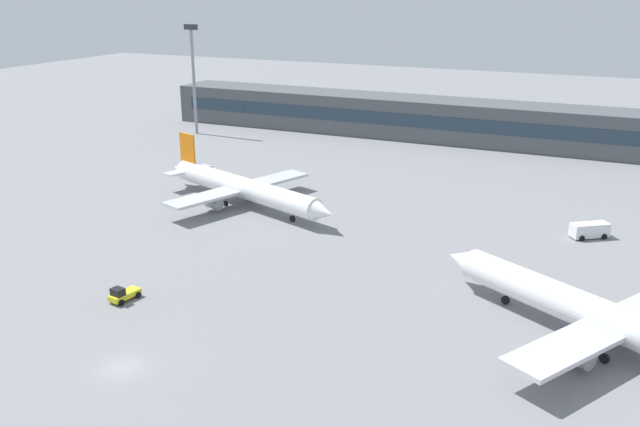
{
  "coord_description": "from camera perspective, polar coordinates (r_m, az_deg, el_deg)",
  "views": [
    {
      "loc": [
        39.61,
        -42.95,
        33.58
      ],
      "look_at": [
        1.63,
        40.0,
        3.0
      ],
      "focal_mm": 38.69,
      "sensor_mm": 36.0,
      "label": 1
    }
  ],
  "objects": [
    {
      "name": "floodlight_tower_west",
      "position": [
        163.14,
        -10.44,
        11.49
      ],
      "size": [
        3.2,
        0.8,
        24.83
      ],
      "color": "gray",
      "rests_on": "ground_plane"
    },
    {
      "name": "baggage_tug_yellow",
      "position": [
        79.97,
        -15.99,
        -6.44
      ],
      "size": [
        2.31,
        3.8,
        1.75
      ],
      "color": "yellow",
      "rests_on": "ground_plane"
    },
    {
      "name": "service_van_white",
      "position": [
        102.46,
        21.41,
        -1.27
      ],
      "size": [
        5.38,
        4.67,
        2.08
      ],
      "color": "white",
      "rests_on": "ground_plane"
    },
    {
      "name": "airplane_mid",
      "position": [
        109.16,
        -6.27,
        2.08
      ],
      "size": [
        36.89,
        26.38,
        9.45
      ],
      "color": "white",
      "rests_on": "ground_plane"
    },
    {
      "name": "airplane_near",
      "position": [
        72.19,
        22.33,
        -8.0
      ],
      "size": [
        36.51,
        26.54,
        9.97
      ],
      "color": "white",
      "rests_on": "ground_plane"
    },
    {
      "name": "terminal_building",
      "position": [
        157.94,
        9.74,
        7.66
      ],
      "size": [
        130.5,
        12.13,
        9.0
      ],
      "color": "#4C5156",
      "rests_on": "ground_plane"
    },
    {
      "name": "ground_plane",
      "position": [
        97.86,
        -0.87,
        -1.54
      ],
      "size": [
        400.0,
        400.0,
        0.0
      ],
      "primitive_type": "plane",
      "color": "gray"
    }
  ]
}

